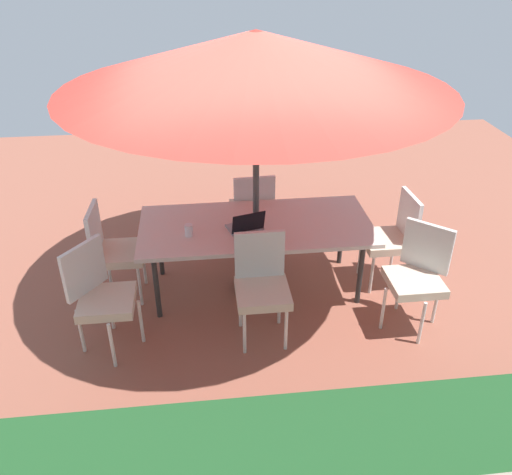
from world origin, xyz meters
The scene contains 11 objects.
ground_plane centered at (0.00, 0.00, -0.01)m, with size 10.00×10.00×0.02m, color #935442.
dining_table centered at (0.00, 0.00, 0.70)m, with size 2.24×1.02×0.74m.
patio_umbrella centered at (0.00, 0.00, 2.27)m, with size 3.33×3.33×2.52m.
chair_northwest centered at (-1.37, 0.72, 0.55)m, with size 0.59×0.59×0.98m.
chair_north centered at (0.03, 0.71, 0.55)m, with size 0.46×0.46×0.98m.
chair_west centered at (-1.37, 0.04, 0.55)m, with size 0.47×0.46×0.98m.
chair_south centered at (-0.04, -0.72, 0.55)m, with size 0.46×0.47×0.98m.
chair_northeast centered at (1.40, 0.71, 0.55)m, with size 0.58×0.58×0.98m.
chair_east centered at (1.38, -0.03, 0.55)m, with size 0.47×0.46×0.98m.
laptop centered at (0.11, 0.10, 0.79)m, with size 0.38×0.32×0.21m.
cup centered at (0.64, 0.15, 0.80)m, with size 0.07×0.07×0.11m, color white.
Camera 1 is at (0.51, 4.45, 3.22)m, focal length 37.36 mm.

